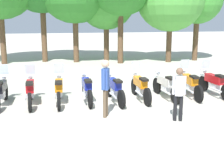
{
  "coord_description": "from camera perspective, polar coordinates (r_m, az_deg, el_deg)",
  "views": [
    {
      "loc": [
        -1.82,
        -10.45,
        3.17
      ],
      "look_at": [
        0.0,
        0.5,
        0.9
      ],
      "focal_mm": 47.83,
      "sensor_mm": 36.0,
      "label": 1
    }
  ],
  "objects": [
    {
      "name": "ground_plane",
      "position": [
        11.07,
        0.43,
        -5.08
      ],
      "size": [
        80.0,
        80.0,
        0.0
      ],
      "primitive_type": "plane",
      "color": "#BCB7A8"
    },
    {
      "name": "motorcycle_0",
      "position": [
        11.13,
        -20.43,
        -2.97
      ],
      "size": [
        0.62,
        2.19,
        1.37
      ],
      "rotation": [
        0.0,
        0.0,
        1.58
      ],
      "color": "black",
      "rests_on": "ground_plane"
    },
    {
      "name": "motorcycle_1",
      "position": [
        10.92,
        -15.36,
        -2.93
      ],
      "size": [
        0.62,
        2.19,
        1.37
      ],
      "rotation": [
        0.0,
        0.0,
        1.64
      ],
      "color": "black",
      "rests_on": "ground_plane"
    },
    {
      "name": "motorcycle_2",
      "position": [
        10.82,
        -10.1,
        -2.82
      ],
      "size": [
        0.62,
        2.19,
        1.37
      ],
      "rotation": [
        0.0,
        0.0,
        1.56
      ],
      "color": "black",
      "rests_on": "ground_plane"
    },
    {
      "name": "motorcycle_3",
      "position": [
        10.92,
        -4.86,
        -2.63
      ],
      "size": [
        0.62,
        2.19,
        0.99
      ],
      "rotation": [
        0.0,
        0.0,
        1.63
      ],
      "color": "black",
      "rests_on": "ground_plane"
    },
    {
      "name": "motorcycle_4",
      "position": [
        10.86,
        0.48,
        -2.67
      ],
      "size": [
        0.62,
        2.19,
        0.99
      ],
      "rotation": [
        0.0,
        0.0,
        1.69
      ],
      "color": "black",
      "rests_on": "ground_plane"
    },
    {
      "name": "motorcycle_5",
      "position": [
        11.19,
        5.41,
        -2.21
      ],
      "size": [
        0.62,
        2.19,
        1.37
      ],
      "rotation": [
        0.0,
        0.0,
        1.63
      ],
      "color": "black",
      "rests_on": "ground_plane"
    },
    {
      "name": "motorcycle_6",
      "position": [
        11.49,
        10.21,
        -2.05
      ],
      "size": [
        0.62,
        2.19,
        0.99
      ],
      "rotation": [
        0.0,
        0.0,
        1.7
      ],
      "color": "black",
      "rests_on": "ground_plane"
    },
    {
      "name": "motorcycle_7",
      "position": [
        11.93,
        14.64,
        -1.68
      ],
      "size": [
        0.62,
        2.19,
        1.37
      ],
      "rotation": [
        0.0,
        0.0,
        1.56
      ],
      "color": "black",
      "rests_on": "ground_plane"
    },
    {
      "name": "motorcycle_8",
      "position": [
        12.33,
        18.91,
        -1.5
      ],
      "size": [
        0.62,
        2.19,
        1.37
      ],
      "rotation": [
        0.0,
        0.0,
        1.68
      ],
      "color": "black",
      "rests_on": "ground_plane"
    },
    {
      "name": "person_0",
      "position": [
        9.05,
        12.66,
        -2.98
      ],
      "size": [
        0.41,
        0.27,
        1.62
      ],
      "rotation": [
        0.0,
        0.0,
        4.4
      ],
      "color": "black",
      "rests_on": "ground_plane"
    },
    {
      "name": "person_1",
      "position": [
        9.15,
        -1.26,
        -1.72
      ],
      "size": [
        0.32,
        0.39,
        1.8
      ],
      "rotation": [
        0.0,
        0.0,
        2.69
      ],
      "color": "brown",
      "rests_on": "ground_plane"
    },
    {
      "name": "tree_3",
      "position": [
        20.46,
        -1.11,
        13.86
      ],
      "size": [
        3.83,
        3.83,
        5.93
      ],
      "color": "brown",
      "rests_on": "ground_plane"
    }
  ]
}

